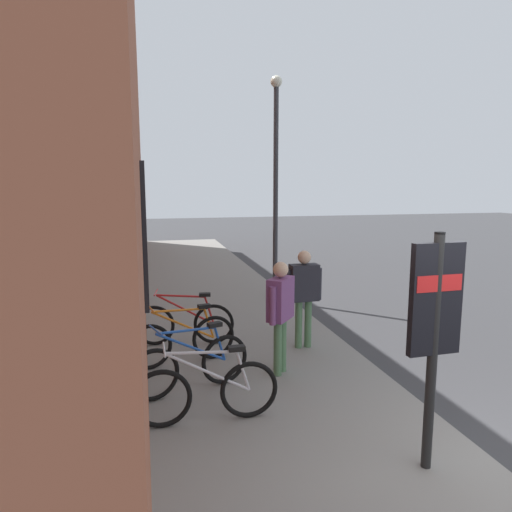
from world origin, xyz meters
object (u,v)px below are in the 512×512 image
at_px(bicycle_by_door, 207,392).
at_px(street_lamp, 276,170).
at_px(bicycle_under_window, 183,340).
at_px(pedestrian_crossing_street, 280,306).
at_px(pedestrian_near_bus, 304,289).
at_px(bicycle_far_end, 191,365).
at_px(bicycle_leaning_wall, 185,323).
at_px(transit_info_sign, 435,314).

distance_m(bicycle_by_door, street_lamp, 6.98).
relative_size(bicycle_under_window, street_lamp, 0.33).
distance_m(bicycle_under_window, pedestrian_crossing_street, 1.70).
bearing_deg(bicycle_under_window, pedestrian_near_bus, -82.53).
distance_m(bicycle_by_door, bicycle_far_end, 0.89).
distance_m(pedestrian_crossing_street, street_lamp, 5.28).
bearing_deg(street_lamp, pedestrian_crossing_street, 165.04).
xyz_separation_m(bicycle_far_end, bicycle_leaning_wall, (1.95, -0.08, 0.00)).
bearing_deg(bicycle_by_door, street_lamp, -23.14).
distance_m(transit_info_sign, pedestrian_crossing_street, 2.79).
bearing_deg(pedestrian_crossing_street, transit_info_sign, -163.52).
xyz_separation_m(bicycle_by_door, pedestrian_crossing_street, (1.22, -1.27, 0.65)).
height_order(pedestrian_near_bus, pedestrian_crossing_street, same).
relative_size(bicycle_leaning_wall, transit_info_sign, 0.73).
distance_m(bicycle_leaning_wall, transit_info_sign, 4.86).
relative_size(bicycle_by_door, bicycle_far_end, 1.04).
height_order(bicycle_by_door, transit_info_sign, transit_info_sign).
bearing_deg(pedestrian_crossing_street, bicycle_leaning_wall, 38.51).
height_order(bicycle_by_door, street_lamp, street_lamp).
bearing_deg(transit_info_sign, pedestrian_near_bus, 0.96).
bearing_deg(bicycle_under_window, bicycle_far_end, -178.55).
height_order(bicycle_under_window, pedestrian_crossing_street, pedestrian_crossing_street).
height_order(bicycle_under_window, street_lamp, street_lamp).
height_order(bicycle_leaning_wall, transit_info_sign, transit_info_sign).
distance_m(bicycle_under_window, transit_info_sign, 4.15).
relative_size(bicycle_by_door, street_lamp, 0.33).
height_order(bicycle_under_window, bicycle_leaning_wall, same).
height_order(pedestrian_crossing_street, street_lamp, street_lamp).
xyz_separation_m(bicycle_far_end, street_lamp, (5.00, -2.62, 2.77)).
distance_m(bicycle_by_door, pedestrian_crossing_street, 1.87).
bearing_deg(bicycle_by_door, pedestrian_crossing_street, -46.23).
distance_m(bicycle_under_window, pedestrian_near_bus, 2.23).
bearing_deg(pedestrian_crossing_street, bicycle_under_window, 62.94).
xyz_separation_m(bicycle_under_window, pedestrian_crossing_street, (-0.71, -1.39, 0.65)).
height_order(bicycle_leaning_wall, pedestrian_crossing_street, pedestrian_crossing_street).
bearing_deg(pedestrian_near_bus, bicycle_leaning_wall, 72.55).
height_order(bicycle_far_end, pedestrian_crossing_street, pedestrian_crossing_street).
height_order(transit_info_sign, street_lamp, street_lamp).
bearing_deg(bicycle_leaning_wall, bicycle_under_window, 173.27).
relative_size(bicycle_by_door, bicycle_under_window, 1.02).
height_order(bicycle_by_door, bicycle_under_window, same).
bearing_deg(street_lamp, pedestrian_near_bus, 171.75).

